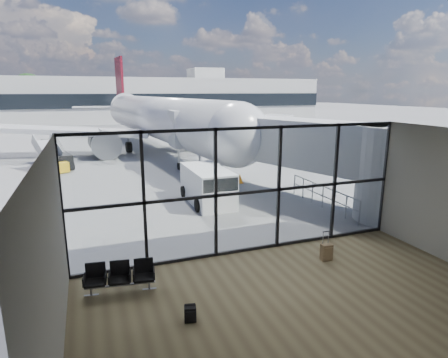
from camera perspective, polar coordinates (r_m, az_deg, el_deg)
ground at (r=52.10m, az=-14.54°, el=6.62°), size 220.00×220.00×0.00m
lounge_shell at (r=8.99m, az=16.27°, el=-6.79°), size 12.02×8.01×4.51m
glass_curtain_wall at (r=13.08m, az=3.69°, el=-1.85°), size 12.10×0.12×4.50m
jet_bridge at (r=21.35m, az=8.10°, el=5.35°), size 8.00×16.50×4.33m
apron_railing at (r=19.13m, az=14.81°, el=-2.13°), size 0.06×5.46×1.11m
far_terminal at (r=73.66m, az=-17.03°, el=11.58°), size 80.00×12.20×11.00m
tree_5 at (r=84.11m, az=-27.60°, el=11.95°), size 6.27×6.27×9.03m
seating_row at (r=11.52m, az=-15.57°, el=-13.92°), size 1.97×0.81×0.88m
backpack at (r=9.98m, az=-5.16°, el=-19.80°), size 0.33×0.31×0.44m
suitcase at (r=13.43m, az=15.37°, el=-10.69°), size 0.39×0.30×1.02m
airliner at (r=37.98m, az=-10.41°, el=9.18°), size 33.83×39.31×10.13m
service_van at (r=19.21m, az=-2.48°, el=-0.98°), size 2.05×4.17×1.81m
belt_loader at (r=30.76m, az=-24.02°, el=2.77°), size 2.46×4.49×1.96m
mobile_stairs at (r=29.60m, az=-24.74°, el=2.02°), size 2.48×3.28×2.10m
traffic_cone_a at (r=26.43m, az=-3.11°, el=1.48°), size 0.39×0.39×0.55m
traffic_cone_b at (r=23.55m, az=2.41°, el=0.08°), size 0.42×0.42×0.60m
traffic_cone_c at (r=25.68m, az=-0.42°, el=1.15°), size 0.39×0.39×0.55m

